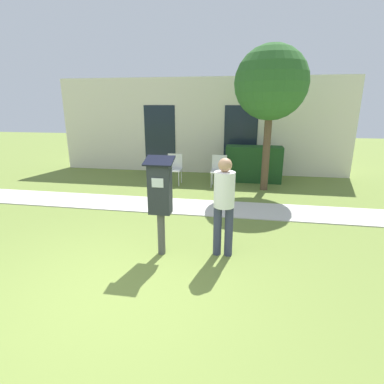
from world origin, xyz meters
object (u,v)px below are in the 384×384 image
object	(u,v)px
person_standing	(224,200)
outdoor_chair_left	(174,166)
parking_meter	(160,194)
outdoor_chair_middle	(219,168)

from	to	relation	value
person_standing	outdoor_chair_left	xyz separation A→B (m)	(-1.79, 4.27, -0.40)
parking_meter	person_standing	bearing A→B (deg)	7.71
person_standing	outdoor_chair_middle	bearing A→B (deg)	83.11
parking_meter	outdoor_chair_middle	bearing A→B (deg)	83.05
parking_meter	person_standing	distance (m)	0.99
parking_meter	outdoor_chair_middle	xyz separation A→B (m)	(0.54, 4.39, -0.49)
person_standing	parking_meter	bearing A→B (deg)	174.89
parking_meter	person_standing	size ratio (longest dim) A/B	1.01
person_standing	outdoor_chair_left	bearing A→B (deg)	99.90
person_standing	outdoor_chair_left	distance (m)	4.64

